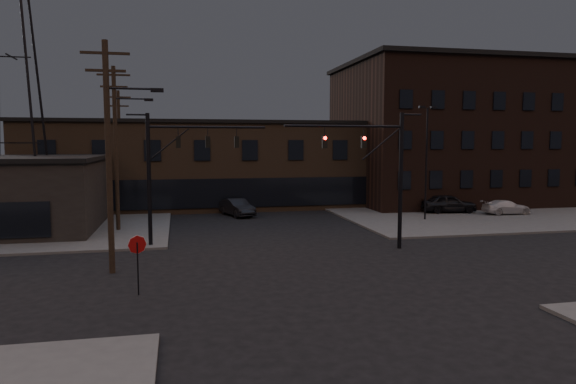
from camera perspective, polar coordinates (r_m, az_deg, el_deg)
The scene contains 16 objects.
ground at distance 25.12m, azimuth 2.83°, elevation -8.94°, with size 140.00×140.00×0.00m, color black.
sidewalk_ne at distance 53.94m, azimuth 19.61°, elevation -1.41°, with size 30.00×30.00×0.15m, color #474744.
building_row at distance 51.93m, azimuth -5.16°, elevation 2.98°, with size 40.00×12.00×8.00m, color #483626.
building_right at distance 57.03m, azimuth 17.72°, elevation 5.98°, with size 22.00×16.00×14.00m, color black.
traffic_signal_near at distance 30.36m, azimuth 10.48°, elevation 2.90°, with size 7.12×0.24×8.00m.
traffic_signal_far at distance 31.52m, azimuth -12.90°, elevation 3.09°, with size 7.12×0.24×8.00m.
stop_sign at distance 22.03m, azimuth -16.39°, elevation -6.29°, with size 0.72×0.33×2.48m.
utility_pole_near at distance 25.69m, azimuth -19.19°, elevation 4.32°, with size 3.70×0.28×11.00m.
utility_pole_mid at distance 37.72m, azimuth -18.50°, elevation 5.01°, with size 3.70×0.28×11.50m.
utility_pole_far at distance 49.77m, azimuth -18.19°, elevation 4.68°, with size 2.20×0.28×11.00m.
transmission_tower at distance 43.56m, azimuth -28.37°, elevation 13.08°, with size 7.00×7.00×25.00m, color black, non-canonical shape.
lot_light_a at distance 42.18m, azimuth 15.14°, elevation 4.29°, with size 1.50×0.28×9.14m.
lot_light_b at distance 49.47m, azimuth 18.68°, elevation 4.34°, with size 1.50×0.28×9.14m.
parked_car_lot_a at distance 47.23m, azimuth 17.41°, elevation -1.20°, with size 1.91×4.76×1.62m, color black.
parked_car_lot_b at distance 47.87m, azimuth 23.09°, elevation -1.56°, with size 1.68×4.13×1.20m, color #BBBBBD.
car_crossing at distance 44.23m, azimuth -5.71°, elevation -1.70°, with size 1.57×4.49×1.48m, color black.
Camera 1 is at (-6.31, -23.50, 6.26)m, focal length 32.00 mm.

